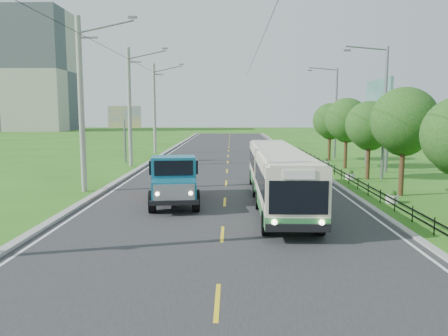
{
  "coord_description": "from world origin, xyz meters",
  "views": [
    {
      "loc": [
        0.33,
        -16.15,
        4.61
      ],
      "look_at": [
        -0.02,
        5.11,
        1.9
      ],
      "focal_mm": 35.0,
      "sensor_mm": 36.0,
      "label": 1
    }
  ],
  "objects_px": {
    "planter_near": "(392,197)",
    "billboard_left": "(124,121)",
    "tree_fifth": "(347,122)",
    "tree_back": "(330,123)",
    "dump_truck": "(174,176)",
    "bus": "(278,172)",
    "pole_mid": "(130,107)",
    "streetlight_far": "(334,110)",
    "billboard_right": "(378,103)",
    "planter_far": "(325,162)",
    "pole_near": "(82,104)",
    "streetlight_mid": "(383,108)",
    "pole_far": "(155,108)",
    "planter_mid": "(350,175)",
    "tree_fourth": "(370,127)",
    "tree_third": "(404,124)"
  },
  "relations": [
    {
      "from": "tree_fourth",
      "to": "streetlight_far",
      "type": "relative_size",
      "value": 0.6
    },
    {
      "from": "bus",
      "to": "streetlight_mid",
      "type": "bearing_deg",
      "value": 46.44
    },
    {
      "from": "pole_near",
      "to": "tree_back",
      "type": "relative_size",
      "value": 1.82
    },
    {
      "from": "tree_fifth",
      "to": "billboard_right",
      "type": "relative_size",
      "value": 0.79
    },
    {
      "from": "pole_mid",
      "to": "pole_near",
      "type": "bearing_deg",
      "value": -90.0
    },
    {
      "from": "dump_truck",
      "to": "bus",
      "type": "bearing_deg",
      "value": -8.01
    },
    {
      "from": "streetlight_far",
      "to": "tree_fourth",
      "type": "bearing_deg",
      "value": -93.25
    },
    {
      "from": "streetlight_mid",
      "to": "billboard_right",
      "type": "bearing_deg",
      "value": 74.56
    },
    {
      "from": "pole_far",
      "to": "tree_third",
      "type": "distance_m",
      "value": 30.78
    },
    {
      "from": "billboard_left",
      "to": "bus",
      "type": "bearing_deg",
      "value": -56.36
    },
    {
      "from": "tree_fifth",
      "to": "planter_near",
      "type": "xyz_separation_m",
      "value": [
        -1.26,
        -14.14,
        -3.57
      ]
    },
    {
      "from": "planter_far",
      "to": "planter_near",
      "type": "bearing_deg",
      "value": -90.0
    },
    {
      "from": "planter_near",
      "to": "planter_far",
      "type": "xyz_separation_m",
      "value": [
        0.0,
        16.0,
        0.0
      ]
    },
    {
      "from": "tree_fourth",
      "to": "billboard_right",
      "type": "distance_m",
      "value": 6.59
    },
    {
      "from": "planter_far",
      "to": "pole_mid",
      "type": "bearing_deg",
      "value": -176.61
    },
    {
      "from": "streetlight_far",
      "to": "planter_far",
      "type": "relative_size",
      "value": 13.54
    },
    {
      "from": "planter_far",
      "to": "bus",
      "type": "height_order",
      "value": "bus"
    },
    {
      "from": "tree_third",
      "to": "bus",
      "type": "distance_m",
      "value": 7.94
    },
    {
      "from": "tree_fifth",
      "to": "planter_mid",
      "type": "height_order",
      "value": "tree_fifth"
    },
    {
      "from": "streetlight_far",
      "to": "planter_mid",
      "type": "height_order",
      "value": "streetlight_far"
    },
    {
      "from": "tree_third",
      "to": "planter_near",
      "type": "bearing_deg",
      "value": -120.41
    },
    {
      "from": "pole_mid",
      "to": "tree_fifth",
      "type": "xyz_separation_m",
      "value": [
        18.12,
        -0.86,
        -1.24
      ]
    },
    {
      "from": "pole_mid",
      "to": "tree_back",
      "type": "xyz_separation_m",
      "value": [
        18.12,
        5.14,
        -1.44
      ]
    },
    {
      "from": "planter_near",
      "to": "billboard_left",
      "type": "bearing_deg",
      "value": 135.16
    },
    {
      "from": "tree_fifth",
      "to": "streetlight_far",
      "type": "relative_size",
      "value": 0.64
    },
    {
      "from": "billboard_left",
      "to": "planter_near",
      "type": "bearing_deg",
      "value": -44.84
    },
    {
      "from": "dump_truck",
      "to": "tree_back",
      "type": "bearing_deg",
      "value": 50.9
    },
    {
      "from": "pole_near",
      "to": "tree_back",
      "type": "distance_m",
      "value": 24.98
    },
    {
      "from": "pole_mid",
      "to": "streetlight_far",
      "type": "bearing_deg",
      "value": 20.32
    },
    {
      "from": "tree_fourth",
      "to": "tree_fifth",
      "type": "distance_m",
      "value": 6.01
    },
    {
      "from": "tree_fifth",
      "to": "tree_back",
      "type": "height_order",
      "value": "tree_fifth"
    },
    {
      "from": "pole_near",
      "to": "tree_fourth",
      "type": "relative_size",
      "value": 1.85
    },
    {
      "from": "tree_third",
      "to": "tree_fourth",
      "type": "xyz_separation_m",
      "value": [
        -0.0,
        6.0,
        -0.4
      ]
    },
    {
      "from": "planter_near",
      "to": "planter_far",
      "type": "height_order",
      "value": "same"
    },
    {
      "from": "tree_fifth",
      "to": "pole_mid",
      "type": "bearing_deg",
      "value": 177.29
    },
    {
      "from": "pole_far",
      "to": "streetlight_mid",
      "type": "height_order",
      "value": "pole_far"
    },
    {
      "from": "billboard_left",
      "to": "tree_fifth",
      "type": "bearing_deg",
      "value": -11.28
    },
    {
      "from": "pole_far",
      "to": "planter_mid",
      "type": "distance_m",
      "value": 25.85
    },
    {
      "from": "tree_fifth",
      "to": "billboard_right",
      "type": "distance_m",
      "value": 2.87
    },
    {
      "from": "pole_near",
      "to": "pole_mid",
      "type": "distance_m",
      "value": 12.0
    },
    {
      "from": "pole_far",
      "to": "tree_third",
      "type": "height_order",
      "value": "pole_far"
    },
    {
      "from": "pole_mid",
      "to": "dump_truck",
      "type": "xyz_separation_m",
      "value": [
        5.67,
        -15.28,
        -3.69
      ]
    },
    {
      "from": "streetlight_far",
      "to": "dump_truck",
      "type": "height_order",
      "value": "streetlight_far"
    },
    {
      "from": "planter_near",
      "to": "planter_mid",
      "type": "xyz_separation_m",
      "value": [
        0.0,
        8.0,
        0.0
      ]
    },
    {
      "from": "billboard_right",
      "to": "bus",
      "type": "height_order",
      "value": "billboard_right"
    },
    {
      "from": "pole_near",
      "to": "billboard_left",
      "type": "bearing_deg",
      "value": 94.72
    },
    {
      "from": "streetlight_far",
      "to": "planter_mid",
      "type": "relative_size",
      "value": 13.54
    },
    {
      "from": "tree_fifth",
      "to": "bus",
      "type": "distance_m",
      "value": 16.28
    },
    {
      "from": "pole_near",
      "to": "pole_far",
      "type": "height_order",
      "value": "same"
    },
    {
      "from": "tree_fourth",
      "to": "dump_truck",
      "type": "bearing_deg",
      "value": -145.92
    }
  ]
}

